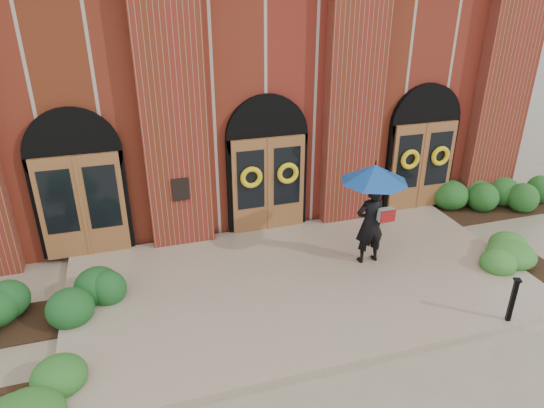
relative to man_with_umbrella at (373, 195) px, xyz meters
name	(u,v)px	position (x,y,z in m)	size (l,w,h in m)	color
ground	(304,289)	(-1.74, -0.45, -1.83)	(90.00, 90.00, 0.00)	gray
landing	(302,282)	(-1.74, -0.30, -1.75)	(10.00, 5.30, 0.15)	gray
church_building	(218,64)	(-1.74, 8.33, 1.67)	(16.20, 12.53, 7.00)	maroon
man_with_umbrella	(373,195)	(0.00, 0.00, 0.00)	(1.55, 1.55, 2.40)	black
metal_post	(513,299)	(1.60, -2.80, -1.18)	(0.17, 0.17, 0.94)	black
hedge_wall_left	(49,305)	(-6.94, 0.05, -1.47)	(2.79, 1.11, 0.71)	#17451A
hedge_wall_right	(497,196)	(5.10, 1.75, -1.43)	(3.14, 1.25, 0.80)	#1F4F1C
hedge_front_left	(39,403)	(-6.84, -2.45, -1.55)	(1.56, 1.34, 0.55)	#24591E
hedge_front_right	(517,256)	(3.36, -1.06, -1.56)	(1.54, 1.32, 0.54)	#2E6624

